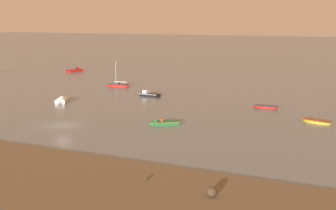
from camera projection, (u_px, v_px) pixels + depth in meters
The scene contains 10 objects.
ground_plane at pixel (63, 125), 69.05m from camera, with size 800.00×800.00×0.00m, color slate.
tidal_rock_near at pixel (212, 192), 40.37m from camera, with size 0.87×0.87×0.87m, color #402F1E.
tidal_rock_left at pixel (146, 178), 44.67m from camera, with size 0.33×0.33×0.33m, color #402F1E.
motorboat_moored_0 at pixel (62, 101), 88.06m from camera, with size 3.65×5.30×1.73m.
rowboat_moored_0 at pixel (266, 107), 82.31m from camera, with size 4.22×1.55×0.66m.
motorboat_moored_3 at pixel (77, 71), 141.04m from camera, with size 3.11×5.92×1.93m.
motorboat_moored_4 at pixel (161, 124), 69.18m from camera, with size 4.30×3.93×1.49m.
rowboat_moored_1 at pixel (317, 122), 70.41m from camera, with size 4.59×2.72×0.69m.
sailboat_moored_1 at pixel (118, 86), 108.60m from camera, with size 5.50×2.25×6.00m.
motorboat_moored_5 at pixel (147, 95), 95.62m from camera, with size 4.73×1.96×1.75m.
Camera 1 is at (43.60, -53.68, 14.71)m, focal length 52.18 mm.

